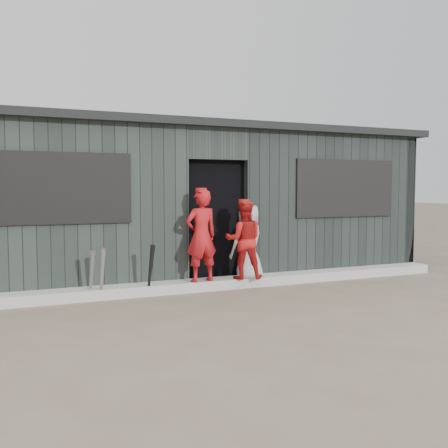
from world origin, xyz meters
name	(u,v)px	position (x,y,z in m)	size (l,w,h in m)	color
ground	(281,315)	(0.00, 0.00, 0.00)	(80.00, 80.00, 0.00)	brown
curb	(223,283)	(0.00, 1.82, 0.07)	(8.00, 0.36, 0.15)	#AAAAA4
bat_left	(91,276)	(-2.03, 1.67, 0.36)	(0.07, 0.07, 0.73)	gray
bat_mid	(102,274)	(-1.89, 1.62, 0.37)	(0.07, 0.07, 0.74)	gray
bat_right	(150,271)	(-1.22, 1.61, 0.38)	(0.07, 0.07, 0.77)	black
player_red_left	(201,236)	(-0.40, 1.72, 0.84)	(0.50, 0.33, 1.38)	#B11519
player_red_right	(244,240)	(0.28, 1.68, 0.75)	(0.59, 0.46, 1.21)	red
player_grey_back	(248,243)	(0.55, 2.08, 0.65)	(0.63, 0.41, 1.30)	#B0B0B0
dugout	(188,203)	(0.00, 3.50, 1.29)	(8.30, 3.30, 2.62)	black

